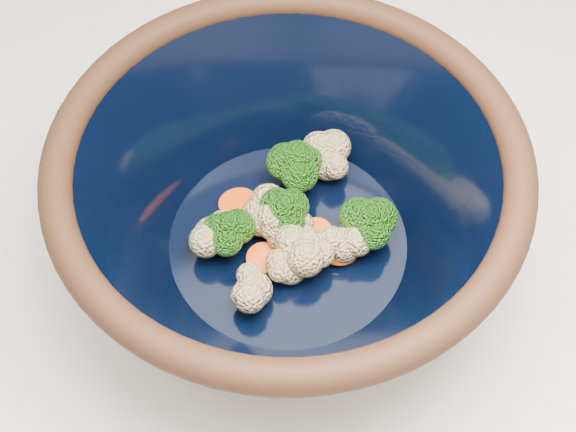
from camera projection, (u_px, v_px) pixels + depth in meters
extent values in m
cylinder|color=black|center=(288.00, 258.00, 0.66)|extent=(0.20, 0.20, 0.01)
torus|color=black|center=(288.00, 160.00, 0.55)|extent=(0.34, 0.34, 0.02)
cylinder|color=black|center=(288.00, 242.00, 0.64)|extent=(0.19, 0.19, 0.00)
cylinder|color=#608442|center=(283.00, 225.00, 0.64)|extent=(0.01, 0.01, 0.02)
ellipsoid|color=#277716|center=(283.00, 209.00, 0.62)|extent=(0.04, 0.04, 0.03)
cylinder|color=#608442|center=(229.00, 242.00, 0.63)|extent=(0.01, 0.01, 0.02)
ellipsoid|color=#277716|center=(228.00, 228.00, 0.61)|extent=(0.04, 0.04, 0.03)
cylinder|color=#608442|center=(366.00, 235.00, 0.63)|extent=(0.01, 0.01, 0.02)
ellipsoid|color=#277716|center=(369.00, 219.00, 0.61)|extent=(0.04, 0.04, 0.03)
cylinder|color=#608442|center=(297.00, 178.00, 0.66)|extent=(0.01, 0.01, 0.02)
ellipsoid|color=#277716|center=(297.00, 159.00, 0.64)|extent=(0.04, 0.04, 0.04)
sphere|color=beige|center=(299.00, 226.00, 0.63)|extent=(0.03, 0.03, 0.03)
sphere|color=beige|center=(283.00, 236.00, 0.63)|extent=(0.03, 0.03, 0.03)
sphere|color=beige|center=(343.00, 245.00, 0.62)|extent=(0.03, 0.03, 0.03)
sphere|color=beige|center=(327.00, 162.00, 0.66)|extent=(0.03, 0.03, 0.03)
sphere|color=beige|center=(254.00, 290.00, 0.60)|extent=(0.03, 0.03, 0.03)
sphere|color=beige|center=(212.00, 235.00, 0.62)|extent=(0.03, 0.03, 0.03)
sphere|color=beige|center=(290.00, 268.00, 0.61)|extent=(0.03, 0.03, 0.03)
sphere|color=beige|center=(261.00, 217.00, 0.63)|extent=(0.03, 0.03, 0.03)
sphere|color=beige|center=(307.00, 253.00, 0.61)|extent=(0.03, 0.03, 0.03)
sphere|color=beige|center=(305.00, 250.00, 0.61)|extent=(0.03, 0.03, 0.03)
cylinder|color=#FB460A|center=(219.00, 236.00, 0.64)|extent=(0.03, 0.03, 0.01)
cylinder|color=#FB460A|center=(338.00, 248.00, 0.63)|extent=(0.03, 0.03, 0.01)
cylinder|color=#FB460A|center=(316.00, 233.00, 0.64)|extent=(0.03, 0.03, 0.01)
cylinder|color=#FB460A|center=(263.00, 259.00, 0.62)|extent=(0.03, 0.03, 0.01)
cylinder|color=#FB460A|center=(238.00, 204.00, 0.65)|extent=(0.03, 0.03, 0.01)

